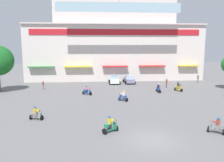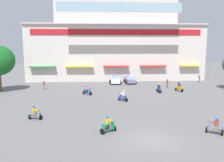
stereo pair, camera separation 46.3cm
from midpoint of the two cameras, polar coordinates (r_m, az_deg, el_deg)
name	(u,v)px [view 2 (the right image)]	position (r m, az deg, el deg)	size (l,w,h in m)	color
ground_plane	(128,101)	(32.17, 4.39, -4.95)	(128.00, 128.00, 0.00)	slate
colonial_building	(115,33)	(54.56, 0.92, 11.65)	(37.45, 17.64, 23.08)	silver
parked_car_0	(115,80)	(46.02, 1.08, 0.34)	(2.47, 4.00, 1.58)	silver
parked_car_1	(130,79)	(46.67, 4.68, 0.41)	(2.33, 4.17, 1.52)	slate
scooter_rider_0	(108,126)	(21.00, -0.36, -10.79)	(1.50, 1.25, 1.59)	black
scooter_rider_2	(35,114)	(25.65, -17.76, -7.65)	(1.43, 0.86, 1.48)	black
scooter_rider_3	(123,97)	(32.05, 3.13, -3.83)	(1.32, 1.26, 1.54)	black
scooter_rider_4	(179,88)	(40.13, 16.34, -1.54)	(1.15, 1.46, 1.53)	black
scooter_rider_5	(87,91)	(36.18, -5.74, -2.41)	(1.51, 1.29, 1.48)	black
scooter_rider_6	(159,89)	(38.46, 11.67, -1.84)	(0.55, 1.40, 1.49)	black
scooter_rider_7	(215,127)	(22.69, 24.37, -10.22)	(1.42, 1.29, 1.49)	black
pedestrian_0	(44,84)	(41.77, -15.95, -0.75)	(0.36, 0.36, 1.56)	#816363
pedestrian_1	(167,82)	(42.83, 13.63, -0.34)	(0.32, 0.32, 1.67)	#513E49
pedestrian_2	(199,78)	(50.01, 20.74, 0.66)	(0.54, 0.54, 1.70)	#756656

